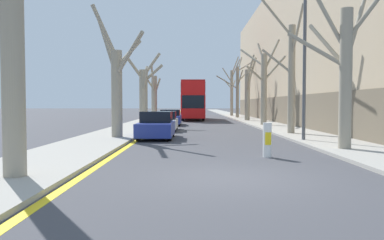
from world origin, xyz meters
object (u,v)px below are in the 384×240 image
object	(u,v)px
street_tree_left_3	(153,96)
parked_car_1	(164,121)
street_tree_right_1	(290,74)
traffic_bollard	(267,140)
street_tree_right_3	(247,91)
street_tree_right_5	(231,90)
parked_car_0	(156,126)
street_tree_left_2	(143,92)
street_tree_right_4	(237,88)
street_tree_right_0	(343,68)
parked_car_2	(170,118)
street_tree_right_2	(263,84)
lamp_post	(302,43)
double_decker_bus	(192,99)
street_tree_left_1	(116,82)

from	to	relation	value
street_tree_left_3	parked_car_1	distance (m)	14.59
street_tree_right_1	traffic_bollard	world-z (taller)	street_tree_right_1
traffic_bollard	street_tree_right_3	bearing A→B (deg)	82.94
street_tree_right_5	parked_car_0	world-z (taller)	street_tree_right_5
parked_car_0	traffic_bollard	distance (m)	8.33
street_tree_right_3	street_tree_left_2	bearing A→B (deg)	-136.92
street_tree_right_3	street_tree_right_4	bearing A→B (deg)	89.79
street_tree_right_0	parked_car_2	size ratio (longest dim) A/B	1.44
street_tree_right_1	street_tree_right_5	bearing A→B (deg)	89.74
street_tree_right_4	street_tree_right_3	bearing A→B (deg)	-90.21
street_tree_right_3	parked_car_1	xyz separation A→B (m)	(-7.77, -13.84, -2.55)
street_tree_right_2	street_tree_right_3	size ratio (longest dim) A/B	1.05
lamp_post	street_tree_right_2	bearing A→B (deg)	87.00
street_tree_right_2	double_decker_bus	bearing A→B (deg)	115.20
street_tree_right_5	lamp_post	xyz separation A→B (m)	(-0.66, -37.73, 0.73)
traffic_bollard	street_tree_right_5	bearing A→B (deg)	85.55
street_tree_left_1	street_tree_right_2	bearing A→B (deg)	49.67
street_tree_right_4	parked_car_2	distance (m)	17.94
street_tree_left_2	street_tree_right_4	world-z (taller)	street_tree_right_4
street_tree_left_2	street_tree_left_3	world-z (taller)	street_tree_left_2
street_tree_right_0	street_tree_right_3	size ratio (longest dim) A/B	0.96
street_tree_right_2	street_tree_right_4	size ratio (longest dim) A/B	0.91
parked_car_0	parked_car_2	size ratio (longest dim) A/B	0.91
street_tree_right_2	street_tree_right_3	xyz separation A→B (m)	(-0.06, 8.41, -0.33)
street_tree_left_3	street_tree_right_5	bearing A→B (deg)	57.43
street_tree_right_0	street_tree_right_3	xyz separation A→B (m)	(0.06, 25.12, -0.02)
street_tree_left_2	street_tree_right_1	size ratio (longest dim) A/B	0.72
street_tree_right_1	street_tree_right_5	size ratio (longest dim) A/B	0.98
street_tree_left_1	street_tree_right_0	bearing A→B (deg)	-27.55
street_tree_right_3	traffic_bollard	distance (m)	27.12
street_tree_right_1	street_tree_right_2	bearing A→B (deg)	88.78
street_tree_right_0	parked_car_1	size ratio (longest dim) A/B	1.64
parked_car_2	double_decker_bus	bearing A→B (deg)	79.85
street_tree_right_2	street_tree_right_1	bearing A→B (deg)	-91.22
street_tree_right_2	parked_car_0	xyz separation A→B (m)	(-7.83, -11.34, -2.83)
street_tree_right_3	street_tree_right_5	distance (m)	16.06
street_tree_left_2	street_tree_right_3	world-z (taller)	street_tree_right_3
street_tree_right_5	lamp_post	distance (m)	37.74
street_tree_left_1	street_tree_right_1	bearing A→B (deg)	14.22
street_tree_left_3	street_tree_right_5	size ratio (longest dim) A/B	0.68
street_tree_right_0	traffic_bollard	xyz separation A→B (m)	(-3.25, -1.67, -2.61)
street_tree_right_0	parked_car_2	xyz separation A→B (m)	(-7.71, 17.97, -2.56)
street_tree_right_3	parked_car_2	size ratio (longest dim) A/B	1.50
street_tree_left_3	street_tree_right_4	size ratio (longest dim) A/B	0.74
street_tree_left_3	street_tree_right_2	distance (m)	13.38
street_tree_left_2	street_tree_right_5	size ratio (longest dim) A/B	0.71
double_decker_bus	street_tree_left_3	bearing A→B (deg)	-139.57
street_tree_left_2	parked_car_2	size ratio (longest dim) A/B	1.33
street_tree_right_5	lamp_post	size ratio (longest dim) A/B	1.01
parked_car_1	traffic_bollard	size ratio (longest dim) A/B	3.40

